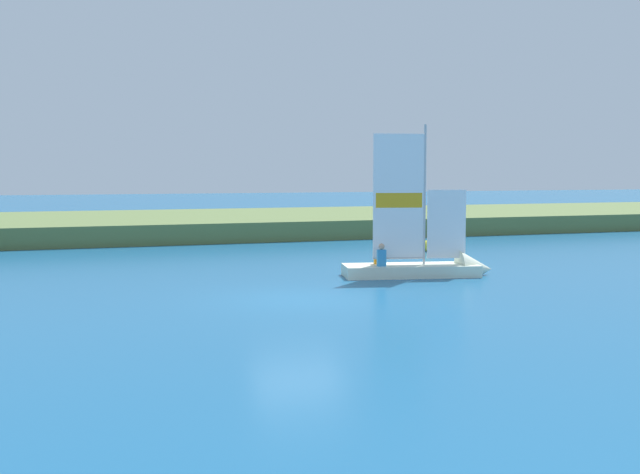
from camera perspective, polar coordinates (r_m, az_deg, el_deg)
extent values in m
plane|color=#195684|center=(20.69, -1.67, -4.71)|extent=(200.00, 200.00, 0.00)
cube|color=#5B703D|center=(43.49, -10.81, 0.94)|extent=(80.00, 14.41, 0.99)
cube|color=silver|center=(25.36, 6.83, -2.51)|extent=(4.65, 2.29, 0.39)
cone|color=silver|center=(25.99, 11.60, -2.39)|extent=(1.35, 1.48, 1.29)
cylinder|color=#B7B7BC|center=(25.28, 7.87, 3.15)|extent=(0.08, 0.08, 4.62)
cube|color=white|center=(25.07, 5.96, 3.09)|extent=(1.70, 0.38, 4.06)
cube|color=orange|center=(25.07, 5.96, 2.76)|extent=(1.53, 0.35, 0.49)
cube|color=white|center=(25.53, 9.49, 0.97)|extent=(1.29, 0.29, 2.28)
cylinder|color=#B7B7BC|center=(25.22, 5.92, -1.59)|extent=(1.71, 0.41, 0.06)
cube|color=#338CCC|center=(24.77, 4.64, -1.59)|extent=(0.31, 0.25, 0.54)
sphere|color=tan|center=(24.73, 4.65, -0.71)|extent=(0.20, 0.20, 0.20)
cube|color=orange|center=(25.38, 4.41, -1.40)|extent=(0.31, 0.25, 0.56)
sphere|color=tan|center=(25.34, 4.42, -0.52)|extent=(0.20, 0.20, 0.20)
sphere|color=yellow|center=(33.24, 8.07, -0.67)|extent=(0.49, 0.49, 0.49)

